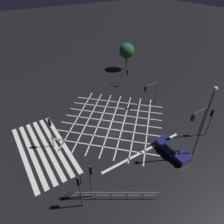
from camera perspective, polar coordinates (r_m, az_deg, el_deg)
ground_plane at (r=27.76m, az=-0.00°, el=-2.67°), size 200.00×200.00×0.00m
road_markings at (r=25.79m, az=-9.15°, el=-6.85°), size 16.73×20.48×0.01m
traffic_light_median_south at (r=23.31m, az=-17.19°, el=-4.10°), size 0.36×0.39×4.14m
traffic_light_se_cross at (r=17.87m, az=-5.99°, el=-17.52°), size 0.36×0.39×4.30m
traffic_light_ne_main at (r=26.67m, az=26.41°, el=-1.34°), size 0.39×0.36×3.93m
traffic_light_nw_main at (r=35.69m, az=3.85°, el=11.22°), size 1.95×0.36×3.29m
traffic_light_ne_cross at (r=24.90m, az=23.19°, el=-1.71°), size 0.36×2.61×4.50m
traffic_light_se_main at (r=17.62m, az=-9.28°, el=-20.12°), size 0.39×0.36×4.03m
traffic_light_median_north at (r=29.77m, az=10.88°, el=6.29°), size 0.36×2.64×3.92m
street_lamp_east at (r=20.95m, az=25.24°, el=-0.94°), size 0.45×0.45×9.09m
street_tree_near at (r=41.44m, az=4.24°, el=17.04°), size 2.96×2.96×5.38m
waiting_car at (r=24.15m, az=17.06°, el=-9.96°), size 4.27×1.71×1.31m
pedestrian_railing at (r=19.60m, az=0.00°, el=-22.50°), size 4.68×7.28×1.05m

